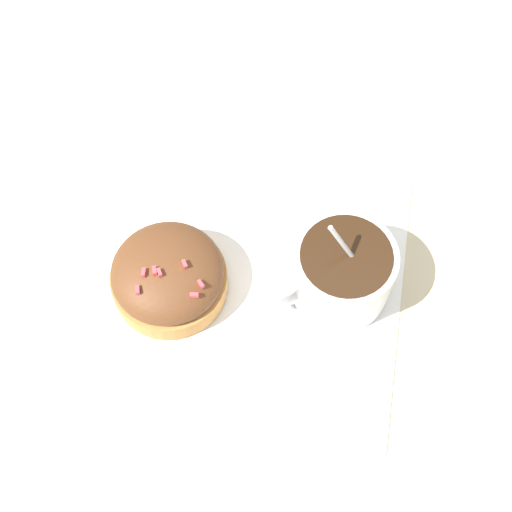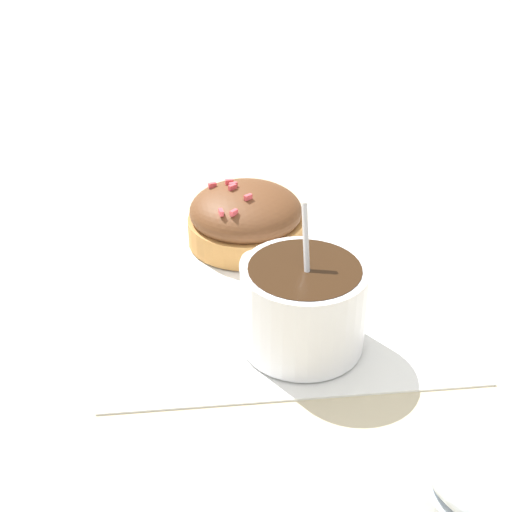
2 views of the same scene
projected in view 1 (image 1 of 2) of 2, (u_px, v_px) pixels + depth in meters
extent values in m
plane|color=#C6B793|center=(251.00, 284.00, 0.64)|extent=(3.00, 3.00, 0.00)
cube|color=white|center=(251.00, 283.00, 0.64)|extent=(0.30, 0.29, 0.00)
cylinder|color=white|center=(343.00, 273.00, 0.61)|extent=(0.09, 0.09, 0.06)
cylinder|color=#331E0F|center=(346.00, 259.00, 0.59)|extent=(0.08, 0.08, 0.01)
torus|color=white|center=(291.00, 293.00, 0.60)|extent=(0.04, 0.03, 0.04)
ellipsoid|color=silver|center=(312.00, 279.00, 0.63)|extent=(0.03, 0.02, 0.01)
cylinder|color=silver|center=(354.00, 261.00, 0.59)|extent=(0.05, 0.01, 0.09)
cylinder|color=#C18442|center=(170.00, 281.00, 0.63)|extent=(0.10, 0.10, 0.02)
ellipsoid|color=brown|center=(167.00, 272.00, 0.61)|extent=(0.10, 0.10, 0.04)
cube|color=#EA4C56|center=(201.00, 284.00, 0.59)|extent=(0.01, 0.01, 0.00)
cube|color=#EA4C56|center=(194.00, 295.00, 0.59)|extent=(0.01, 0.00, 0.00)
cube|color=#EA4C56|center=(159.00, 273.00, 0.59)|extent=(0.01, 0.01, 0.00)
cube|color=#EA4C56|center=(144.00, 273.00, 0.59)|extent=(0.00, 0.01, 0.00)
cube|color=#EA4C56|center=(138.00, 290.00, 0.59)|extent=(0.00, 0.01, 0.00)
cube|color=#EA4C56|center=(155.00, 271.00, 0.59)|extent=(0.00, 0.01, 0.00)
cube|color=#EA4C56|center=(185.00, 264.00, 0.59)|extent=(0.01, 0.01, 0.00)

